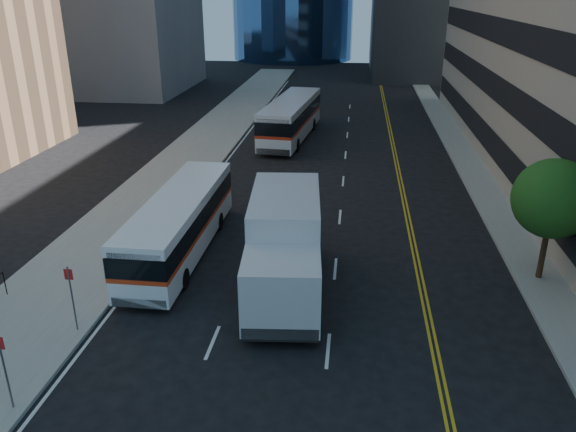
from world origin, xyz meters
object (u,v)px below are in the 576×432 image
object	(u,v)px
street_tree	(553,199)
bus_front	(180,223)
box_truck	(284,246)
bus_rear	(291,118)

from	to	relation	value
street_tree	bus_front	xyz separation A→B (m)	(-15.60, 0.74, -2.13)
bus_front	box_truck	bearing A→B (deg)	-29.06
bus_front	bus_rear	distance (m)	21.64
bus_front	street_tree	bearing A→B (deg)	-2.46
box_truck	bus_rear	bearing A→B (deg)	90.89
street_tree	bus_front	distance (m)	15.76
bus_front	bus_rear	size ratio (longest dim) A/B	0.87
street_tree	box_truck	bearing A→B (deg)	-168.44
street_tree	bus_rear	size ratio (longest dim) A/B	0.41
bus_rear	box_truck	world-z (taller)	box_truck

